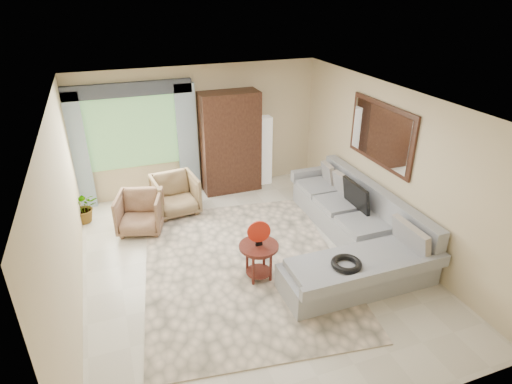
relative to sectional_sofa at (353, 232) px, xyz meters
name	(u,v)px	position (x,y,z in m)	size (l,w,h in m)	color
ground	(249,262)	(-1.78, 0.18, -0.28)	(6.00, 6.00, 0.00)	silver
area_rug	(244,266)	(-1.90, 0.11, -0.27)	(3.00, 4.00, 0.02)	#F8DEC4
sectional_sofa	(353,232)	(0.00, 0.00, 0.00)	(2.30, 3.46, 0.90)	#999BA1
tv_screen	(356,196)	(0.27, 0.43, 0.44)	(0.06, 0.74, 0.48)	black
garden_hose	(346,264)	(-0.78, -1.04, 0.26)	(0.43, 0.43, 0.09)	black
coffee_table	(259,261)	(-1.77, -0.25, 0.02)	(0.59, 0.59, 0.59)	#441712
red_disc	(259,232)	(-1.77, -0.25, 0.53)	(0.34, 0.34, 0.03)	red
armchair_left	(140,212)	(-3.26, 1.79, 0.07)	(0.76, 0.78, 0.71)	#976B52
armchair_right	(175,195)	(-2.55, 2.25, 0.09)	(0.80, 0.82, 0.75)	brown
potted_plant	(84,207)	(-4.21, 2.47, 0.02)	(0.54, 0.47, 0.60)	#999999
armoire	(230,142)	(-1.23, 2.90, 0.77)	(1.20, 0.55, 2.10)	black
floor_lamp	(265,150)	(-0.43, 2.96, 0.47)	(0.24, 0.24, 1.50)	silver
window	(132,133)	(-3.13, 3.15, 1.12)	(1.80, 0.04, 1.40)	#669E59
curtain_left	(77,153)	(-4.18, 3.06, 0.87)	(0.40, 0.08, 2.30)	#9EB7CC
curtain_right	(188,140)	(-2.08, 3.06, 0.87)	(0.40, 0.08, 2.30)	#9EB7CC
valance	(127,90)	(-3.13, 3.08, 1.97)	(2.40, 0.12, 0.26)	#1E232D
wall_mirror	(381,134)	(0.68, 0.53, 1.47)	(0.05, 1.70, 1.05)	black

